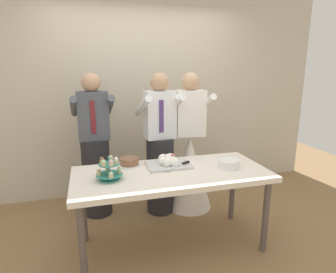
{
  "coord_description": "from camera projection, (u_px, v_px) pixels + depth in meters",
  "views": [
    {
      "loc": [
        -0.71,
        -2.37,
        1.72
      ],
      "look_at": [
        0.01,
        0.15,
        1.07
      ],
      "focal_mm": 30.36,
      "sensor_mm": 36.0,
      "label": 1
    }
  ],
  "objects": [
    {
      "name": "main_cake_tray",
      "position": [
        168.0,
        162.0,
        2.77
      ],
      "size": [
        0.42,
        0.33,
        0.13
      ],
      "color": "silver",
      "rests_on": "dessert_table"
    },
    {
      "name": "dessert_table",
      "position": [
        172.0,
        179.0,
        2.65
      ],
      "size": [
        1.8,
        0.8,
        0.78
      ],
      "color": "silver",
      "rests_on": "ground_plane"
    },
    {
      "name": "person_bride",
      "position": [
        189.0,
        162.0,
        3.48
      ],
      "size": [
        0.56,
        0.56,
        1.66
      ],
      "color": "white",
      "rests_on": "ground_plane"
    },
    {
      "name": "ground_plane",
      "position": [
        171.0,
        245.0,
        2.81
      ],
      "size": [
        8.0,
        8.0,
        0.0
      ],
      "primitive_type": "plane",
      "color": "olive"
    },
    {
      "name": "rear_wall",
      "position": [
        141.0,
        87.0,
        3.84
      ],
      "size": [
        5.2,
        0.1,
        2.9
      ],
      "primitive_type": "cube",
      "color": "beige",
      "rests_on": "ground_plane"
    },
    {
      "name": "person_groom",
      "position": [
        160.0,
        152.0,
        3.33
      ],
      "size": [
        0.5,
        0.53,
        1.66
      ],
      "color": "#232328",
      "rests_on": "ground_plane"
    },
    {
      "name": "person_guest",
      "position": [
        95.0,
        154.0,
        3.27
      ],
      "size": [
        0.47,
        0.5,
        1.66
      ],
      "color": "#232328",
      "rests_on": "ground_plane"
    },
    {
      "name": "plate_stack",
      "position": [
        229.0,
        164.0,
        2.73
      ],
      "size": [
        0.2,
        0.2,
        0.08
      ],
      "color": "white",
      "rests_on": "dessert_table"
    },
    {
      "name": "round_cake",
      "position": [
        129.0,
        162.0,
        2.79
      ],
      "size": [
        0.24,
        0.24,
        0.08
      ],
      "color": "white",
      "rests_on": "dessert_table"
    },
    {
      "name": "cupcake_stand",
      "position": [
        109.0,
        170.0,
        2.42
      ],
      "size": [
        0.23,
        0.23,
        0.21
      ],
      "color": "teal",
      "rests_on": "dessert_table"
    }
  ]
}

